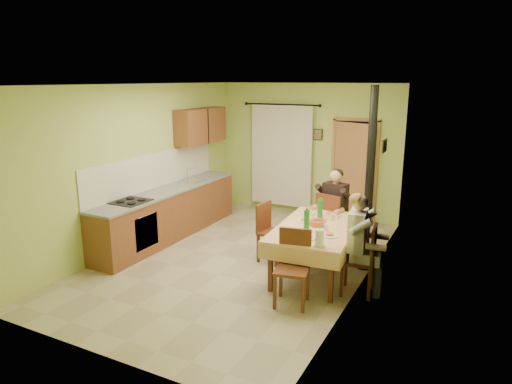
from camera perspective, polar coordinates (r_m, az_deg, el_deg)
The scene contains 17 objects.
floor at distance 7.56m, azimuth -2.06°, elevation -8.44°, with size 4.00×6.00×0.01m, color tan.
room_shell at distance 7.07m, azimuth -2.18°, elevation 5.32°, with size 4.04×6.04×2.82m.
kitchen_run at distance 8.61m, azimuth -10.78°, elevation -2.46°, with size 0.64×3.64×1.56m.
upper_cabinets at distance 9.44m, azimuth -6.91°, elevation 8.21°, with size 0.35×1.40×0.70m, color brown.
curtain at distance 9.97m, azimuth 3.19°, elevation 4.61°, with size 1.70×0.07×2.22m.
doorway at distance 9.49m, azimuth 11.98°, elevation 2.56°, with size 0.96×0.35×2.15m.
dining_table at distance 6.95m, azimuth 7.54°, elevation -7.25°, with size 1.25×1.96×0.76m.
tableware at distance 6.70m, azimuth 7.57°, elevation -4.04°, with size 0.81×1.61×0.33m.
chair_far at distance 7.96m, azimuth 9.52°, elevation -5.20°, with size 0.55×0.55×1.03m.
chair_near at distance 6.08m, azimuth 4.51°, elevation -11.30°, with size 0.50×0.50×0.99m.
chair_right at distance 6.49m, azimuth 12.70°, elevation -9.92°, with size 0.47×0.47×0.98m.
chair_left at distance 7.41m, azimuth 2.01°, elevation -6.50°, with size 0.45×0.45×0.96m.
man_far at distance 7.81m, azimuth 9.75°, elevation -1.10°, with size 0.63×0.54×1.39m.
man_right at distance 6.28m, azimuth 12.86°, elevation -4.99°, with size 0.50×0.61×1.39m.
stove_flue at distance 7.12m, azimuth 13.80°, elevation -1.56°, with size 0.24×0.24×2.80m.
picture_back at distance 9.67m, azimuth 7.77°, elevation 7.14°, with size 0.19×0.03×0.23m, color black.
picture_right at distance 7.52m, azimuth 15.76°, elevation 5.56°, with size 0.03×0.31×0.21m, color brown.
Camera 1 is at (3.40, -6.11, 2.89)m, focal length 32.00 mm.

